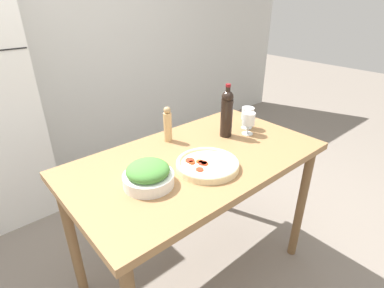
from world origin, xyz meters
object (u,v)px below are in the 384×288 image
Objects in this scene: wine_glass_far at (248,114)px; pepper_mill at (167,125)px; salad_bowl at (148,175)px; wine_bottle at (227,113)px; homemade_pizza at (207,164)px; wine_glass_near at (249,120)px.

wine_glass_far is 0.54m from pepper_mill.
salad_bowl is at bearing -171.47° from wine_glass_far.
pepper_mill is at bearing 150.89° from wine_bottle.
salad_bowl is 0.32m from homemade_pizza.
homemade_pizza is (-0.54, -0.20, -0.07)m from wine_glass_far.
wine_bottle reaches higher than wine_glass_far.
homemade_pizza is at bearing -149.72° from wine_bottle.
salad_bowl is at bearing -137.49° from pepper_mill.
homemade_pizza is at bearing -164.38° from wine_glass_near.
wine_glass_far is 0.58m from homemade_pizza.
wine_glass_far reaches higher than salad_bowl.
pepper_mill is 0.91× the size of salad_bowl.
wine_bottle is 0.37m from pepper_mill.
wine_bottle is at bearing 177.16° from wine_glass_far.
pepper_mill is (-0.51, 0.19, 0.01)m from wine_glass_far.
wine_bottle reaches higher than salad_bowl.
salad_bowl is (-0.85, -0.13, -0.04)m from wine_glass_far.
wine_bottle reaches higher than wine_glass_near.
wine_bottle reaches higher than homemade_pizza.
wine_glass_near is at bearing -136.70° from wine_glass_far.
wine_bottle is 2.32× the size of wine_glass_far.
homemade_pizza is (0.31, -0.07, -0.03)m from salad_bowl.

